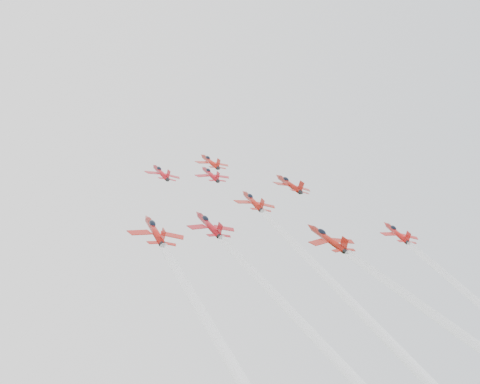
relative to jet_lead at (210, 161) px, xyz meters
name	(u,v)px	position (x,y,z in m)	size (l,w,h in m)	color
jet_lead	(210,161)	(0.00, 0.00, 0.00)	(9.14, 11.81, 7.07)	#AF1B10
jet_row2_left	(161,172)	(-15.79, -11.55, -6.28)	(8.41, 10.87, 6.51)	#AC101A
jet_row2_center	(211,174)	(-3.48, -9.91, -5.39)	(8.50, 10.99, 6.58)	#AB101A
jet_row2_right	(289,184)	(15.83, -12.31, -6.68)	(10.27, 13.28, 7.95)	maroon
jet_center	(365,310)	(0.41, -65.00, -35.37)	(9.35, 89.65, 49.45)	#A0190F
jet_rear_left	(322,372)	(-13.95, -77.05, -41.92)	(9.14, 87.71, 48.38)	maroon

